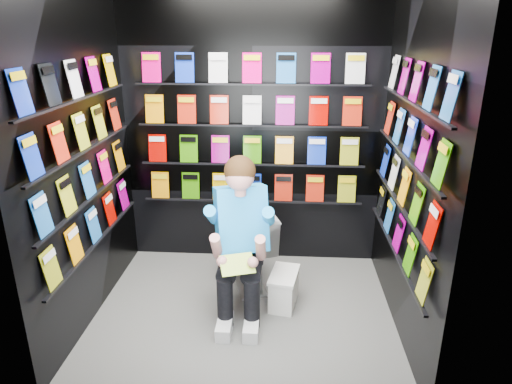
{
  "coord_description": "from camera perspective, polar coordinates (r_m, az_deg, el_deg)",
  "views": [
    {
      "loc": [
        0.31,
        -3.16,
        2.2
      ],
      "look_at": [
        0.09,
        0.15,
        1.0
      ],
      "focal_mm": 32.0,
      "sensor_mm": 36.0,
      "label": 1
    }
  ],
  "objects": [
    {
      "name": "floor",
      "position": [
        3.86,
        -1.52,
        -14.81
      ],
      "size": [
        2.4,
        2.4,
        0.0
      ],
      "primitive_type": "plane",
      "color": "slate",
      "rests_on": "ground"
    },
    {
      "name": "wall_back",
      "position": [
        4.26,
        -0.45,
        7.76
      ],
      "size": [
        2.4,
        0.04,
        2.6
      ],
      "primitive_type": "cube",
      "color": "black",
      "rests_on": "floor"
    },
    {
      "name": "wall_front",
      "position": [
        2.36,
        -4.02,
        -2.57
      ],
      "size": [
        2.4,
        0.04,
        2.6
      ],
      "primitive_type": "cube",
      "color": "black",
      "rests_on": "floor"
    },
    {
      "name": "wall_left",
      "position": [
        3.61,
        -21.09,
        4.16
      ],
      "size": [
        0.04,
        2.0,
        2.6
      ],
      "primitive_type": "cube",
      "color": "black",
      "rests_on": "floor"
    },
    {
      "name": "wall_right",
      "position": [
        3.4,
        18.87,
        3.5
      ],
      "size": [
        0.04,
        2.0,
        2.6
      ],
      "primitive_type": "cube",
      "color": "black",
      "rests_on": "floor"
    },
    {
      "name": "comics_back",
      "position": [
        4.23,
        -0.49,
        7.74
      ],
      "size": [
        2.1,
        0.06,
        1.37
      ],
      "primitive_type": null,
      "color": "red",
      "rests_on": "wall_back"
    },
    {
      "name": "comics_left",
      "position": [
        3.6,
        -20.67,
        4.24
      ],
      "size": [
        0.06,
        1.7,
        1.37
      ],
      "primitive_type": null,
      "color": "red",
      "rests_on": "wall_left"
    },
    {
      "name": "comics_right",
      "position": [
        3.39,
        18.39,
        3.61
      ],
      "size": [
        0.06,
        1.7,
        1.37
      ],
      "primitive_type": null,
      "color": "red",
      "rests_on": "wall_right"
    },
    {
      "name": "toilet",
      "position": [
        4.09,
        -1.25,
        -6.69
      ],
      "size": [
        0.63,
        0.84,
        0.73
      ],
      "primitive_type": "imported",
      "rotation": [
        0.0,
        0.0,
        3.46
      ],
      "color": "white",
      "rests_on": "floor"
    },
    {
      "name": "longbox",
      "position": [
        3.9,
        3.49,
        -12.13
      ],
      "size": [
        0.25,
        0.38,
        0.27
      ],
      "primitive_type": "cube",
      "rotation": [
        0.0,
        0.0,
        -0.17
      ],
      "color": "white",
      "rests_on": "floor"
    },
    {
      "name": "longbox_lid",
      "position": [
        3.82,
        3.54,
        -10.27
      ],
      "size": [
        0.27,
        0.4,
        0.03
      ],
      "primitive_type": "cube",
      "rotation": [
        0.0,
        0.0,
        -0.17
      ],
      "color": "white",
      "rests_on": "longbox"
    },
    {
      "name": "reader",
      "position": [
        3.57,
        -1.82,
        -3.52
      ],
      "size": [
        0.75,
        0.91,
        1.43
      ],
      "primitive_type": null,
      "rotation": [
        0.0,
        0.0,
        0.32
      ],
      "color": "#1E8ADE",
      "rests_on": "toilet"
    },
    {
      "name": "held_comic",
      "position": [
        3.35,
        -2.36,
        -9.02
      ],
      "size": [
        0.28,
        0.21,
        0.1
      ],
      "primitive_type": "cube",
      "rotation": [
        -0.96,
        0.0,
        0.32
      ],
      "color": "green",
      "rests_on": "reader"
    }
  ]
}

